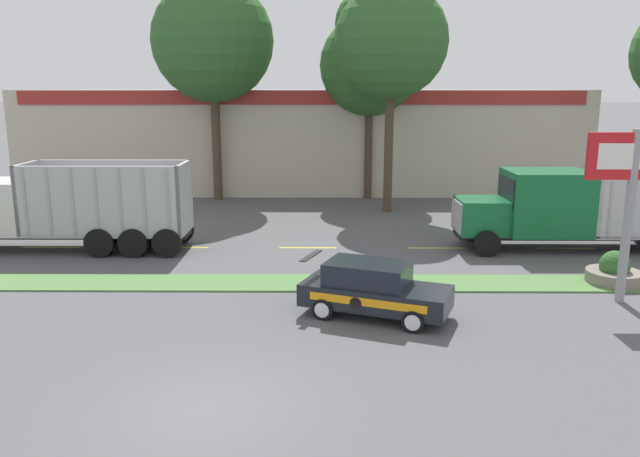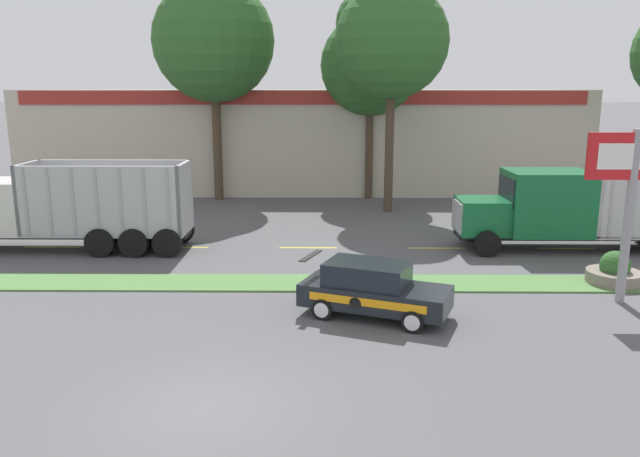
{
  "view_description": "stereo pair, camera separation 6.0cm",
  "coord_description": "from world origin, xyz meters",
  "px_view_note": "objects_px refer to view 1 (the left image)",
  "views": [
    {
      "loc": [
        2.47,
        -11.87,
        6.52
      ],
      "look_at": [
        2.31,
        9.43,
        1.73
      ],
      "focal_mm": 35.0,
      "sensor_mm": 36.0,
      "label": 1
    },
    {
      "loc": [
        2.53,
        -11.87,
        6.52
      ],
      "look_at": [
        2.31,
        9.43,
        1.73
      ],
      "focal_mm": 35.0,
      "sensor_mm": 36.0,
      "label": 2
    }
  ],
  "objects_px": {
    "rally_car": "(373,289)",
    "store_sign_post": "(632,180)",
    "dump_truck_mid": "(31,212)",
    "dump_truck_lead": "(569,210)",
    "stone_planter": "(614,273)"
  },
  "relations": [
    {
      "from": "rally_car",
      "to": "dump_truck_mid",
      "type": "bearing_deg",
      "value": 150.49
    },
    {
      "from": "rally_car",
      "to": "store_sign_post",
      "type": "height_order",
      "value": "store_sign_post"
    },
    {
      "from": "dump_truck_lead",
      "to": "stone_planter",
      "type": "bearing_deg",
      "value": -92.12
    },
    {
      "from": "dump_truck_lead",
      "to": "dump_truck_mid",
      "type": "bearing_deg",
      "value": -179.16
    },
    {
      "from": "dump_truck_lead",
      "to": "stone_planter",
      "type": "xyz_separation_m",
      "value": [
        -0.18,
        -4.78,
        -1.25
      ]
    },
    {
      "from": "rally_car",
      "to": "store_sign_post",
      "type": "bearing_deg",
      "value": 9.66
    },
    {
      "from": "store_sign_post",
      "to": "stone_planter",
      "type": "xyz_separation_m",
      "value": [
        0.62,
        1.81,
        -3.44
      ]
    },
    {
      "from": "dump_truck_lead",
      "to": "store_sign_post",
      "type": "bearing_deg",
      "value": -96.88
    },
    {
      "from": "store_sign_post",
      "to": "stone_planter",
      "type": "bearing_deg",
      "value": 71.1
    },
    {
      "from": "dump_truck_mid",
      "to": "store_sign_post",
      "type": "height_order",
      "value": "store_sign_post"
    },
    {
      "from": "dump_truck_mid",
      "to": "store_sign_post",
      "type": "bearing_deg",
      "value": -16.41
    },
    {
      "from": "dump_truck_mid",
      "to": "rally_car",
      "type": "bearing_deg",
      "value": -29.51
    },
    {
      "from": "dump_truck_mid",
      "to": "rally_car",
      "type": "relative_size",
      "value": 2.5
    },
    {
      "from": "stone_planter",
      "to": "dump_truck_mid",
      "type": "bearing_deg",
      "value": 168.49
    },
    {
      "from": "dump_truck_mid",
      "to": "stone_planter",
      "type": "xyz_separation_m",
      "value": [
        21.89,
        -4.46,
        -1.19
      ]
    }
  ]
}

